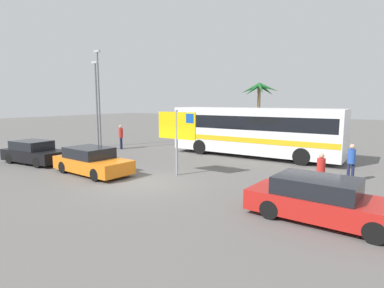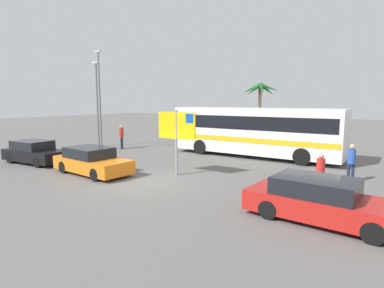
% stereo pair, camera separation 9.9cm
% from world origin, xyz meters
% --- Properties ---
extents(ground, '(120.00, 120.00, 0.00)m').
position_xyz_m(ground, '(0.00, 0.00, 0.00)').
color(ground, '#605E5B').
extents(bus_front_coach, '(10.97, 2.55, 3.17)m').
position_xyz_m(bus_front_coach, '(1.62, 9.00, 1.78)').
color(bus_front_coach, white).
rests_on(bus_front_coach, ground).
extents(ferry_sign, '(2.20, 0.11, 3.20)m').
position_xyz_m(ferry_sign, '(0.60, 2.02, 2.33)').
color(ferry_sign, gray).
rests_on(ferry_sign, ground).
extents(car_red, '(4.66, 2.08, 1.32)m').
position_xyz_m(car_red, '(7.73, -0.25, 0.64)').
color(car_red, red).
rests_on(car_red, ground).
extents(car_orange, '(4.45, 2.08, 1.32)m').
position_xyz_m(car_orange, '(-3.18, -0.10, 0.64)').
color(car_orange, orange).
rests_on(car_orange, ground).
extents(car_black, '(4.18, 2.03, 1.32)m').
position_xyz_m(car_black, '(-8.17, -0.23, 0.63)').
color(car_black, black).
rests_on(car_black, ground).
extents(pedestrian_by_bus, '(0.32, 0.32, 1.72)m').
position_xyz_m(pedestrian_by_bus, '(7.82, 5.37, 1.02)').
color(pedestrian_by_bus, '#1E2347').
rests_on(pedestrian_by_bus, ground).
extents(pedestrian_crossing_lot, '(0.32, 0.32, 1.83)m').
position_xyz_m(pedestrian_crossing_lot, '(-7.98, 6.43, 1.09)').
color(pedestrian_crossing_lot, '#1E2347').
rests_on(pedestrian_crossing_lot, ground).
extents(pedestrian_near_sign, '(0.32, 0.32, 1.59)m').
position_xyz_m(pedestrian_near_sign, '(7.03, 2.88, 0.93)').
color(pedestrian_near_sign, '#2D2D33').
rests_on(pedestrian_near_sign, ground).
extents(lamp_post_left_side, '(0.56, 0.20, 6.45)m').
position_xyz_m(lamp_post_left_side, '(-9.02, 5.14, 3.55)').
color(lamp_post_left_side, slate).
rests_on(lamp_post_left_side, ground).
extents(lamp_post_right_side, '(0.56, 0.20, 7.50)m').
position_xyz_m(lamp_post_right_side, '(-10.29, 6.43, 4.08)').
color(lamp_post_right_side, slate).
rests_on(lamp_post_right_side, ground).
extents(palm_tree_seaside, '(4.09, 3.71, 5.53)m').
position_xyz_m(palm_tree_seaside, '(-3.03, 21.52, 4.46)').
color(palm_tree_seaside, brown).
rests_on(palm_tree_seaside, ground).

